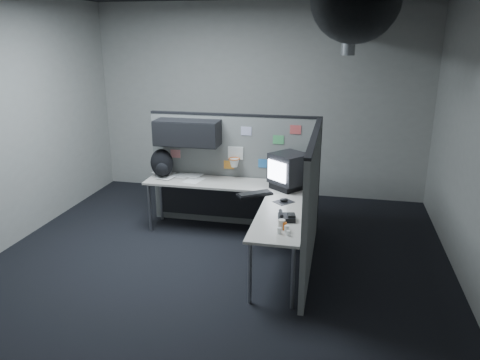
% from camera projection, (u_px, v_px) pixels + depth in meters
% --- Properties ---
extents(room, '(5.62, 5.62, 3.22)m').
position_uv_depth(room, '(265.00, 92.00, 4.99)').
color(room, black).
rests_on(room, ground).
extents(partition_back, '(2.44, 0.42, 1.63)m').
position_uv_depth(partition_back, '(221.00, 158.00, 6.63)').
color(partition_back, slate).
rests_on(partition_back, ground).
extents(partition_right, '(0.07, 2.23, 1.63)m').
position_uv_depth(partition_right, '(312.00, 201.00, 5.46)').
color(partition_right, slate).
rests_on(partition_right, ground).
extents(desk, '(2.31, 2.11, 0.73)m').
position_uv_depth(desk, '(241.00, 198.00, 6.17)').
color(desk, '#B5AEA4').
rests_on(desk, ground).
extents(monitor, '(0.58, 0.58, 0.47)m').
position_uv_depth(monitor, '(289.00, 171.00, 6.13)').
color(monitor, black).
rests_on(monitor, desk).
extents(keyboard, '(0.46, 0.40, 0.04)m').
position_uv_depth(keyboard, '(255.00, 194.00, 5.92)').
color(keyboard, black).
rests_on(keyboard, desk).
extents(mouse, '(0.28, 0.28, 0.05)m').
position_uv_depth(mouse, '(284.00, 201.00, 5.69)').
color(mouse, black).
rests_on(mouse, desk).
extents(phone, '(0.22, 0.23, 0.09)m').
position_uv_depth(phone, '(286.00, 217.00, 5.14)').
color(phone, black).
rests_on(phone, desk).
extents(bottles, '(0.14, 0.18, 0.09)m').
position_uv_depth(bottles, '(285.00, 229.00, 4.82)').
color(bottles, silver).
rests_on(bottles, desk).
extents(cup, '(0.09, 0.09, 0.10)m').
position_uv_depth(cup, '(282.00, 224.00, 4.90)').
color(cup, beige).
rests_on(cup, desk).
extents(papers, '(0.85, 0.65, 0.02)m').
position_uv_depth(papers, '(178.00, 175.00, 6.73)').
color(papers, white).
rests_on(papers, desk).
extents(backpack, '(0.34, 0.30, 0.41)m').
position_uv_depth(backpack, '(162.00, 164.00, 6.63)').
color(backpack, black).
rests_on(backpack, desk).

